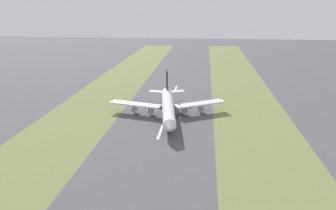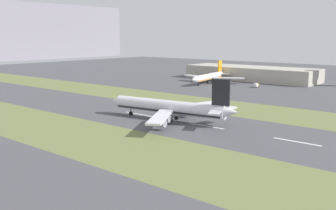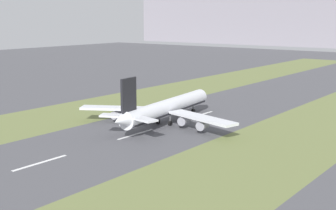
% 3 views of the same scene
% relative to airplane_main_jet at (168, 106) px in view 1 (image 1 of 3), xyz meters
% --- Properties ---
extents(ground_plane, '(800.00, 800.00, 0.00)m').
position_rel_airplane_main_jet_xyz_m(ground_plane, '(1.13, -0.12, -6.02)').
color(ground_plane, '#4C4C51').
extents(grass_median_west, '(40.00, 600.00, 0.01)m').
position_rel_airplane_main_jet_xyz_m(grass_median_west, '(-43.87, -0.12, -6.02)').
color(grass_median_west, olive).
rests_on(grass_median_west, ground).
extents(grass_median_east, '(40.00, 600.00, 0.01)m').
position_rel_airplane_main_jet_xyz_m(grass_median_east, '(46.13, -0.12, -6.02)').
color(grass_median_east, olive).
rests_on(grass_median_east, ground).
extents(centreline_dash_near, '(1.20, 18.00, 0.01)m').
position_rel_airplane_main_jet_xyz_m(centreline_dash_near, '(1.13, -58.11, -6.01)').
color(centreline_dash_near, silver).
rests_on(centreline_dash_near, ground).
extents(centreline_dash_mid, '(1.20, 18.00, 0.01)m').
position_rel_airplane_main_jet_xyz_m(centreline_dash_mid, '(1.13, -18.11, -6.01)').
color(centreline_dash_mid, silver).
rests_on(centreline_dash_mid, ground).
extents(centreline_dash_far, '(1.20, 18.00, 0.01)m').
position_rel_airplane_main_jet_xyz_m(centreline_dash_far, '(1.13, 21.89, -6.01)').
color(centreline_dash_far, silver).
rests_on(centreline_dash_far, ground).
extents(airplane_main_jet, '(63.53, 67.12, 20.20)m').
position_rel_airplane_main_jet_xyz_m(airplane_main_jet, '(0.00, 0.00, 0.00)').
color(airplane_main_jet, silver).
rests_on(airplane_main_jet, ground).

